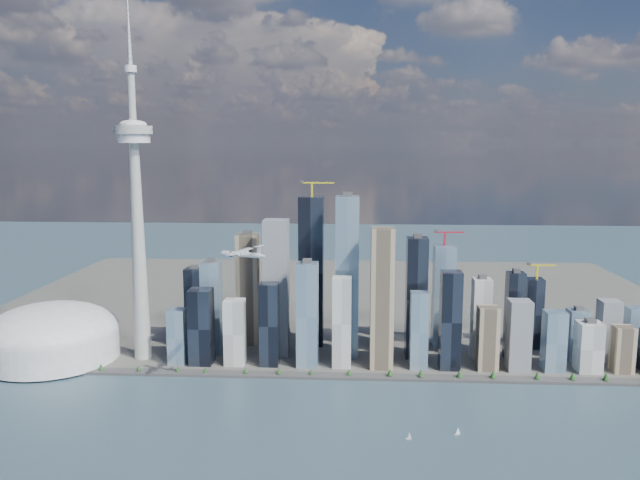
# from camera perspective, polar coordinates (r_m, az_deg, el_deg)

# --- Properties ---
(ground) EXTENTS (4000.00, 4000.00, 0.00)m
(ground) POSITION_cam_1_polar(r_m,az_deg,el_deg) (696.94, 0.41, -19.91)
(ground) COLOR #324C58
(ground) RESTS_ON ground
(seawall) EXTENTS (1100.00, 22.00, 4.00)m
(seawall) POSITION_cam_1_polar(r_m,az_deg,el_deg) (923.16, 1.19, -12.34)
(seawall) COLOR #383838
(seawall) RESTS_ON ground
(land) EXTENTS (1400.00, 900.00, 3.00)m
(land) POSITION_cam_1_polar(r_m,az_deg,el_deg) (1352.65, 1.88, -5.48)
(land) COLOR #4C4C47
(land) RESTS_ON ground
(shoreline_trees) EXTENTS (960.53, 7.20, 8.80)m
(shoreline_trees) POSITION_cam_1_polar(r_m,az_deg,el_deg) (920.74, 1.19, -11.94)
(shoreline_trees) COLOR #3F2D1E
(shoreline_trees) RESTS_ON seawall
(skyscraper_cluster) EXTENTS (736.00, 142.00, 273.44)m
(skyscraper_cluster) POSITION_cam_1_polar(r_m,az_deg,el_deg) (980.20, 4.90, -5.99)
(skyscraper_cluster) COLOR black
(skyscraper_cluster) RESTS_ON land
(needle_tower) EXTENTS (56.00, 56.00, 550.50)m
(needle_tower) POSITION_cam_1_polar(r_m,az_deg,el_deg) (982.96, -16.41, 2.66)
(needle_tower) COLOR #9D9C97
(needle_tower) RESTS_ON land
(dome_stadium) EXTENTS (200.00, 200.00, 86.00)m
(dome_stadium) POSITION_cam_1_polar(r_m,az_deg,el_deg) (1066.40, -23.30, -8.02)
(dome_stadium) COLOR silver
(dome_stadium) RESTS_ON land
(airplane) EXTENTS (64.47, 57.65, 16.14)m
(airplane) POSITION_cam_1_polar(r_m,az_deg,el_deg) (802.45, -7.15, -1.26)
(airplane) COLOR silver
(airplane) RESTS_ON ground
(sailboat_west) EXTENTS (7.00, 2.99, 9.67)m
(sailboat_west) POSITION_cam_1_polar(r_m,az_deg,el_deg) (754.45, 8.13, -17.37)
(sailboat_west) COLOR silver
(sailboat_west) RESTS_ON ground
(sailboat_east) EXTENTS (7.08, 2.66, 9.77)m
(sailboat_east) POSITION_cam_1_polar(r_m,az_deg,el_deg) (774.73, 12.47, -16.77)
(sailboat_east) COLOR silver
(sailboat_east) RESTS_ON ground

